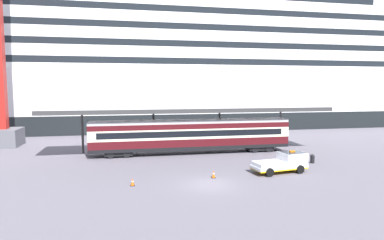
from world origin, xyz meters
TOP-DOWN VIEW (x-y plane):
  - ground_plane at (0.00, 0.00)m, footprint 400.00×400.00m
  - cruise_ship at (-15.66, 45.01)m, footprint 157.61×27.15m
  - platform_canopy at (1.01, 13.54)m, footprint 34.79×5.62m
  - train_carriage at (1.01, 13.13)m, footprint 24.10×2.81m
  - service_truck at (7.91, 2.61)m, footprint 5.45×2.85m
  - traffic_cone_near at (-6.33, 0.88)m, footprint 0.36×0.36m
  - traffic_cone_mid at (0.82, 1.91)m, footprint 0.36×0.36m
  - quay_bollard at (12.67, 5.49)m, footprint 0.48×0.48m

SIDE VIEW (x-z plane):
  - ground_plane at x=0.00m, z-range 0.00..0.00m
  - traffic_cone_near at x=-6.33m, z-range -0.01..0.64m
  - traffic_cone_mid at x=0.82m, z-range -0.01..0.68m
  - quay_bollard at x=12.67m, z-range 0.04..1.00m
  - service_truck at x=7.91m, z-range -0.02..2.00m
  - train_carriage at x=1.01m, z-range 0.26..4.37m
  - platform_canopy at x=1.01m, z-range 2.68..8.52m
  - cruise_ship at x=-15.66m, z-range -5.79..32.26m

